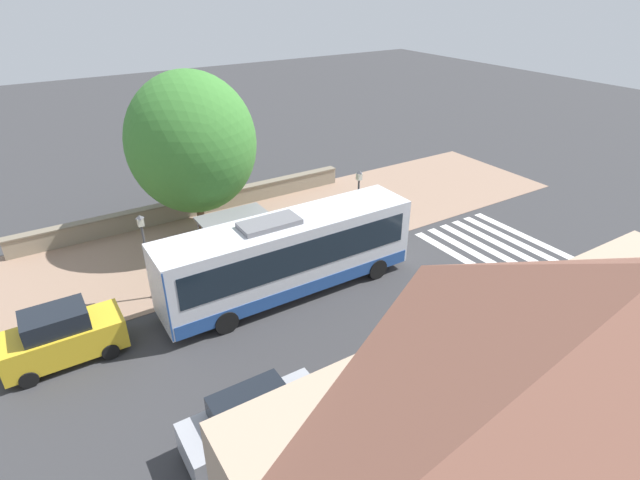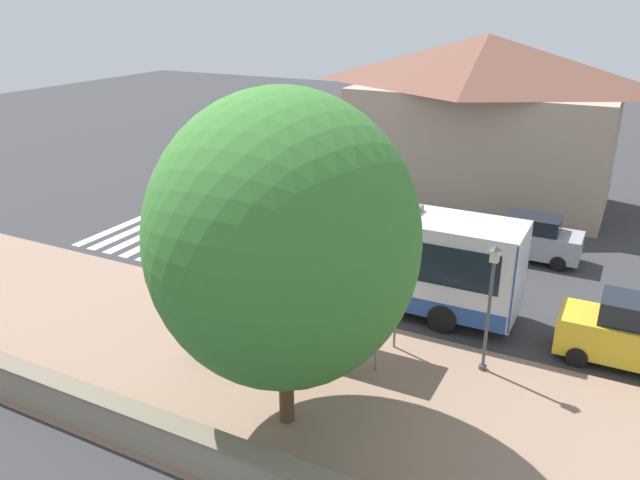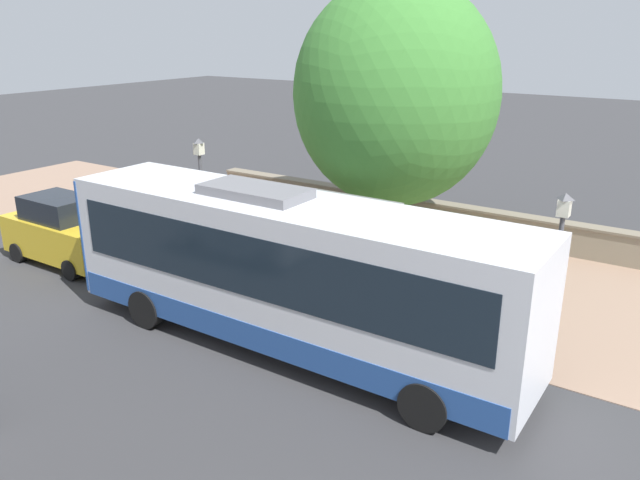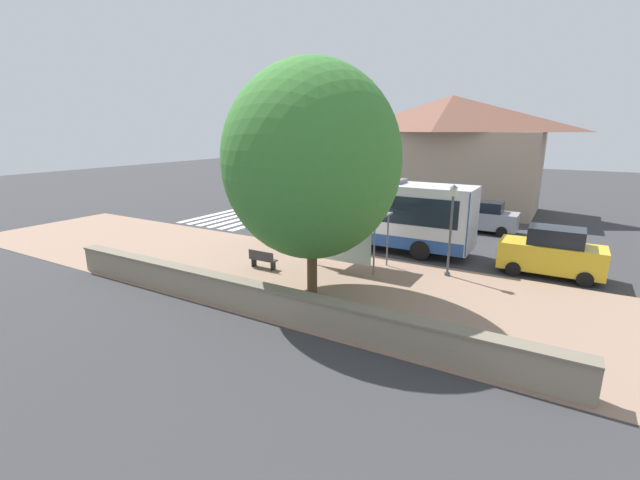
% 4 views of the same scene
% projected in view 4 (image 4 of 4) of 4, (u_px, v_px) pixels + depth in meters
% --- Properties ---
extents(ground_plane, '(120.00, 120.00, 0.00)m').
position_uv_depth(ground_plane, '(365.00, 255.00, 22.20)').
color(ground_plane, '#353538').
rests_on(ground_plane, ground).
extents(sidewalk_plaza, '(9.00, 44.00, 0.02)m').
position_uv_depth(sidewalk_plaza, '(321.00, 280.00, 18.44)').
color(sidewalk_plaza, '#937560').
rests_on(sidewalk_plaza, ground).
extents(crosswalk_stripes, '(9.00, 5.25, 0.01)m').
position_uv_depth(crosswalk_stripes, '(247.00, 215.00, 32.30)').
color(crosswalk_stripes, silver).
rests_on(crosswalk_stripes, ground).
extents(stone_wall, '(0.60, 20.00, 1.10)m').
position_uv_depth(stone_wall, '(262.00, 300.00, 14.93)').
color(stone_wall, gray).
rests_on(stone_wall, ground).
extents(background_building, '(7.53, 14.00, 8.87)m').
position_uv_depth(background_building, '(449.00, 152.00, 34.26)').
color(background_building, tan).
rests_on(background_building, ground).
extents(bus, '(2.62, 11.57, 3.81)m').
position_uv_depth(bus, '(365.00, 211.00, 23.55)').
color(bus, silver).
rests_on(bus, ground).
extents(bus_shelter, '(1.87, 3.33, 2.59)m').
position_uv_depth(bus_shelter, '(350.00, 222.00, 19.82)').
color(bus_shelter, slate).
rests_on(bus_shelter, ground).
extents(pedestrian, '(0.34, 0.24, 1.80)m').
position_uv_depth(pedestrian, '(286.00, 223.00, 24.56)').
color(pedestrian, '#2D3347').
rests_on(pedestrian, ground).
extents(bench, '(0.40, 1.40, 0.88)m').
position_uv_depth(bench, '(263.00, 259.00, 19.87)').
color(bench, '#333338').
rests_on(bench, ground).
extents(street_lamp_near, '(0.28, 0.28, 4.06)m').
position_uv_depth(street_lamp_near, '(451.00, 223.00, 18.41)').
color(street_lamp_near, '#4C4C51').
rests_on(street_lamp_near, ground).
extents(street_lamp_far, '(0.28, 0.28, 4.07)m').
position_uv_depth(street_lamp_far, '(262.00, 200.00, 24.19)').
color(street_lamp_far, '#4C4C51').
rests_on(street_lamp_far, ground).
extents(shade_tree, '(6.59, 6.59, 8.81)m').
position_uv_depth(shade_tree, '(312.00, 161.00, 15.69)').
color(shade_tree, brown).
rests_on(shade_tree, ground).
extents(parked_car_behind_bus, '(1.88, 4.21, 2.19)m').
position_uv_depth(parked_car_behind_bus, '(552.00, 253.00, 18.79)').
color(parked_car_behind_bus, gold).
rests_on(parked_car_behind_bus, ground).
extents(parked_car_far_lane, '(1.90, 4.42, 1.95)m').
position_uv_depth(parked_car_far_lane, '(481.00, 217.00, 27.01)').
color(parked_car_far_lane, '#9EA0A8').
rests_on(parked_car_far_lane, ground).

